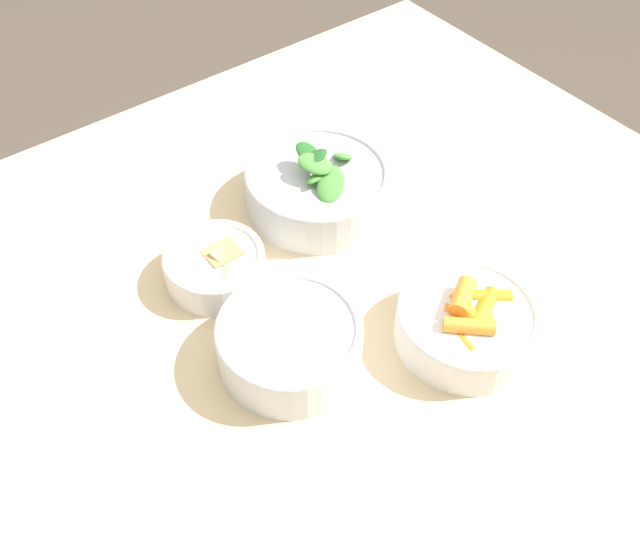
{
  "coord_description": "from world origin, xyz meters",
  "views": [
    {
      "loc": [
        0.38,
        0.44,
        1.45
      ],
      "look_at": [
        0.03,
        -0.03,
        0.8
      ],
      "focal_mm": 40.0,
      "sensor_mm": 36.0,
      "label": 1
    }
  ],
  "objects_px": {
    "bowl_carrots": "(467,322)",
    "bowl_beans_hotdog": "(289,344)",
    "bowl_cookies": "(215,265)",
    "bowl_greens": "(317,186)"
  },
  "relations": [
    {
      "from": "bowl_carrots",
      "to": "bowl_greens",
      "type": "height_order",
      "value": "bowl_greens"
    },
    {
      "from": "bowl_carrots",
      "to": "bowl_cookies",
      "type": "xyz_separation_m",
      "value": [
        0.18,
        -0.26,
        -0.01
      ]
    },
    {
      "from": "bowl_beans_hotdog",
      "to": "bowl_cookies",
      "type": "bearing_deg",
      "value": -89.36
    },
    {
      "from": "bowl_beans_hotdog",
      "to": "bowl_cookies",
      "type": "xyz_separation_m",
      "value": [
        0.0,
        -0.16,
        -0.0
      ]
    },
    {
      "from": "bowl_cookies",
      "to": "bowl_carrots",
      "type": "bearing_deg",
      "value": 125.41
    },
    {
      "from": "bowl_carrots",
      "to": "bowl_beans_hotdog",
      "type": "xyz_separation_m",
      "value": [
        0.18,
        -0.1,
        -0.0
      ]
    },
    {
      "from": "bowl_carrots",
      "to": "bowl_greens",
      "type": "xyz_separation_m",
      "value": [
        -0.0,
        -0.29,
        0.0
      ]
    },
    {
      "from": "bowl_carrots",
      "to": "bowl_beans_hotdog",
      "type": "height_order",
      "value": "bowl_carrots"
    },
    {
      "from": "bowl_cookies",
      "to": "bowl_beans_hotdog",
      "type": "bearing_deg",
      "value": 90.64
    },
    {
      "from": "bowl_cookies",
      "to": "bowl_greens",
      "type": "bearing_deg",
      "value": -170.01
    }
  ]
}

